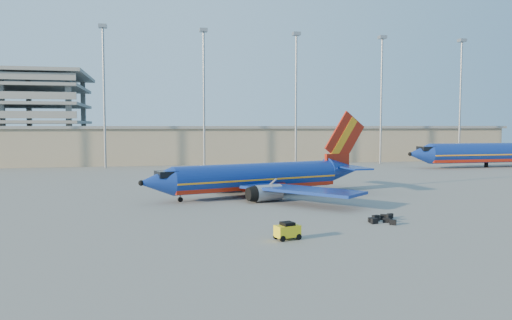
% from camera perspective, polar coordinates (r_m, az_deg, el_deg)
% --- Properties ---
extents(ground, '(220.00, 220.00, 0.00)m').
position_cam_1_polar(ground, '(61.36, 3.46, -4.14)').
color(ground, slate).
rests_on(ground, ground).
extents(terminal_building, '(122.00, 16.00, 8.50)m').
position_cam_1_polar(terminal_building, '(119.52, 0.61, 1.91)').
color(terminal_building, gray).
rests_on(terminal_building, ground).
extents(light_mast_row, '(101.60, 1.60, 28.65)m').
position_cam_1_polar(light_mast_row, '(107.03, -0.59, 8.76)').
color(light_mast_row, gray).
rests_on(light_mast_row, ground).
extents(aircraft_main, '(30.50, 28.90, 10.60)m').
position_cam_1_polar(aircraft_main, '(61.34, 0.65, -2.01)').
color(aircraft_main, navy).
rests_on(aircraft_main, ground).
extents(aircraft_second, '(38.66, 15.06, 13.09)m').
position_cam_1_polar(aircraft_second, '(113.92, 25.25, 0.76)').
color(aircraft_second, navy).
rests_on(aircraft_second, ground).
extents(baggage_tug, '(2.10, 1.57, 1.34)m').
position_cam_1_polar(baggage_tug, '(38.29, 3.61, -8.04)').
color(baggage_tug, yellow).
rests_on(baggage_tug, ground).
extents(luggage_pile, '(3.25, 3.47, 0.54)m').
position_cam_1_polar(luggage_pile, '(46.57, 14.23, -6.57)').
color(luggage_pile, black).
rests_on(luggage_pile, ground).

